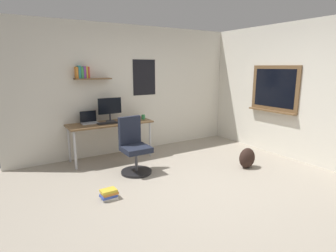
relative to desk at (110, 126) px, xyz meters
The scene contains 12 objects.
ground_plane 2.27m from the desk, 73.38° to the right, with size 5.20×5.20×0.00m, color #9E9384.
wall_back 0.97m from the desk, 30.87° to the left, with size 5.00×0.30×2.60m.
wall_right 3.75m from the desk, 33.82° to the right, with size 0.22×5.00×2.60m.
desk is the anchor object (origin of this frame).
office_chair 0.92m from the desk, 84.59° to the right, with size 0.52×0.52×0.95m.
laptop 0.41m from the desk, 158.65° to the left, with size 0.31×0.21×0.23m.
monitor_primary 0.36m from the desk, 66.60° to the left, with size 0.46×0.17×0.46m.
keyboard 0.14m from the desk, 137.93° to the right, with size 0.37×0.13×0.02m, color black.
computer_mouse 0.23m from the desk, 19.83° to the right, with size 0.10×0.06×0.03m, color #262628.
coffee_mug 0.71m from the desk, ahead, with size 0.08×0.08×0.09m, color #338C4C.
backpack 2.62m from the desk, 43.14° to the right, with size 0.32×0.22×0.36m, color black.
book_stack_on_floor 1.84m from the desk, 111.49° to the right, with size 0.25×0.19×0.14m.
Camera 1 is at (-2.41, -2.94, 1.78)m, focal length 29.61 mm.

